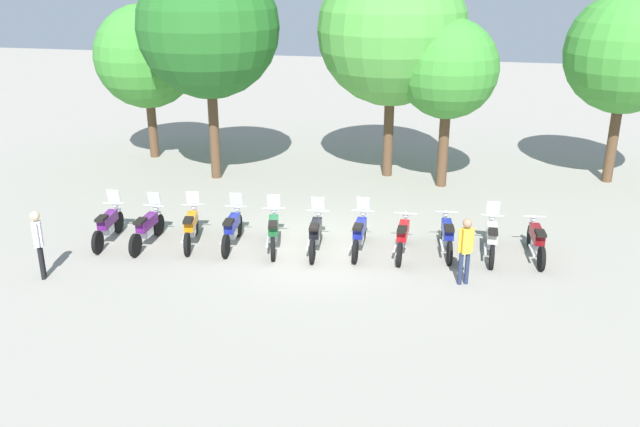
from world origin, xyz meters
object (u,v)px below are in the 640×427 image
Objects in this scene: motorcycle_0 at (108,225)px; tree_0 at (146,57)px; motorcycle_3 at (232,228)px; motorcycle_5 at (316,233)px; motorcycle_9 at (492,238)px; motorcycle_10 at (536,240)px; motorcycle_2 at (191,227)px; motorcycle_6 at (360,233)px; tree_2 at (392,30)px; person_1 at (38,239)px; motorcycle_7 at (403,237)px; motorcycle_8 at (447,235)px; motorcycle_1 at (147,228)px; tree_1 at (208,27)px; motorcycle_4 at (273,231)px; tree_3 at (448,69)px; person_0 at (466,246)px; tree_4 at (626,53)px.

tree_0 reaches higher than motorcycle_0.
motorcycle_3 and motorcycle_5 have the same top height.
motorcycle_9 is 1.00× the size of motorcycle_10.
motorcycle_6 is at bearing -97.96° from motorcycle_2.
tree_2 reaches higher than motorcycle_10.
motorcycle_2 is 1.20× the size of person_1.
motorcycle_7 is at bearing -98.72° from motorcycle_2.
tree_0 is (-12.11, 7.35, 3.53)m from motorcycle_8.
motorcycle_3 is (2.35, 0.45, 0.00)m from motorcycle_1.
tree_0 is (-10.94, 7.71, 3.53)m from motorcycle_7.
tree_1 is (-6.27, 5.60, 4.88)m from motorcycle_6.
motorcycle_2 is at bearing 95.23° from motorcycle_6.
motorcycle_4 reaches higher than motorcycle_7.
motorcycle_6 is 0.28× the size of tree_2.
motorcycle_6 is at bearing -38.49° from tree_0.
motorcycle_1 is at bearing 97.17° from motorcycle_9.
person_1 reaches higher than motorcycle_3.
tree_3 is at bearing -161.54° from person_1.
motorcycle_10 is at bearing -54.08° from tree_2.
motorcycle_2 is 0.98× the size of motorcycle_6.
motorcycle_3 is 1.26× the size of person_0.
tree_0 reaches higher than motorcycle_10.
person_0 is 0.22× the size of tree_2.
motorcycle_3 is 1.02× the size of motorcycle_4.
person_0 reaches higher than motorcycle_4.
motorcycle_10 is at bearing -90.61° from motorcycle_0.
tree_4 is (11.35, 8.57, 4.07)m from motorcycle_3.
person_0 reaches higher than motorcycle_3.
person_1 is 19.53m from tree_4.
motorcycle_1 is 0.28× the size of tree_2.
motorcycle_10 is 9.18m from tree_4.
tree_2 reaches higher than person_0.
tree_1 reaches higher than motorcycle_0.
motorcycle_1 is 5.95m from motorcycle_6.
motorcycle_6 is 0.38× the size of tree_3.
motorcycle_2 is 0.37× the size of tree_3.
motorcycle_0 reaches higher than motorcycle_10.
tree_3 reaches higher than person_1.
tree_3 is at bearing -58.18° from motorcycle_2.
tree_1 reaches higher than tree_3.
motorcycle_4 is 1.18m from motorcycle_5.
motorcycle_3 is 5.95m from motorcycle_8.
person_0 is at bearing -116.98° from motorcycle_4.
motorcycle_10 is at bearing -81.86° from motorcycle_7.
motorcycle_3 is 14.79m from tree_4.
motorcycle_10 is (4.71, 0.56, -0.01)m from motorcycle_6.
motorcycle_7 is at bearing -88.60° from motorcycle_6.
motorcycle_8 is 8.67m from tree_2.
motorcycle_8 is 0.36× the size of tree_0.
motorcycle_3 is at bearing -128.88° from tree_3.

